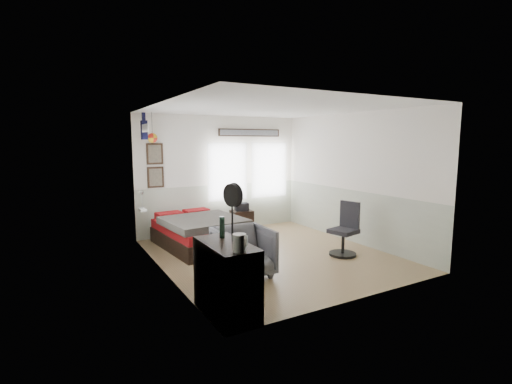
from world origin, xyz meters
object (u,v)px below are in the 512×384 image
Objects in this scene: nightstand at (242,220)px; bed at (199,232)px; dresser at (226,279)px; armchair at (243,252)px; task_chair at (345,234)px.

bed is at bearing -143.94° from nightstand.
bed is at bearing 75.53° from dresser.
armchair is (0.02, -1.89, 0.09)m from bed.
dresser reaches higher than bed.
task_chair reaches higher than bed.
bed is 2.05× the size of dresser.
dresser is 3.15m from task_chair.
bed is 4.22× the size of nightstand.
armchair is 3.01m from nightstand.
nightstand is at bearing 93.79° from task_chair.
task_chair is (0.81, -2.65, 0.16)m from nightstand.
task_chair reaches higher than nightstand.
armchair is at bearing 167.91° from task_chair.
armchair is 2.16m from task_chair.
nightstand is 2.77m from task_chair.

